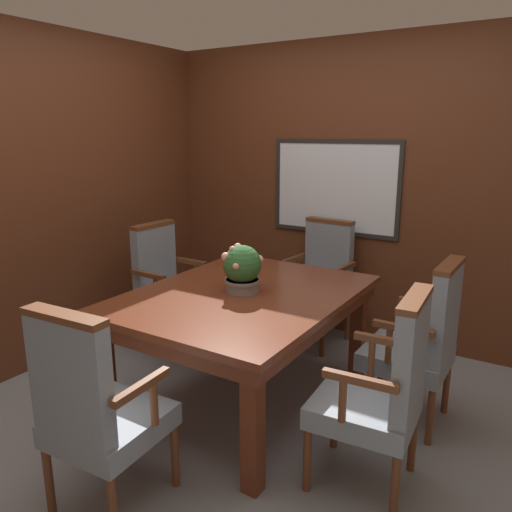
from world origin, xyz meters
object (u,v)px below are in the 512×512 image
Objects in this scene: chair_head_far at (321,279)px; chair_head_near at (95,407)px; chair_right_far at (421,340)px; chair_left_far at (166,284)px; dining_table at (243,306)px; chair_right_near at (382,389)px; potted_plant at (242,268)px.

chair_head_near is at bearing -84.69° from chair_head_far.
chair_right_far and chair_left_far have the same top height.
chair_left_far is at bearing -135.50° from chair_head_far.
chair_right_near is at bearing -18.20° from dining_table.
potted_plant reaches higher than chair_head_far.
chair_left_far is at bearing -113.61° from chair_right_near.
potted_plant is (-1.03, -0.34, 0.36)m from chair_right_far.
chair_right_near is 3.41× the size of potted_plant.
chair_head_near and chair_right_near have the same top height.
chair_head_near is (-0.02, -1.17, -0.12)m from dining_table.
chair_head_far is at bearing 90.35° from dining_table.
dining_table is at bearing -112.12° from chair_right_near.
dining_table is 1.57× the size of chair_left_far.
chair_right_near is at bearing -18.49° from potted_plant.
chair_right_far is (1.03, -0.83, 0.00)m from chair_head_far.
dining_table is 0.24m from potted_plant.
potted_plant is at bearing 142.65° from dining_table.
chair_left_far is (-0.97, 1.55, 0.00)m from chair_head_near.
chair_head_near is at bearing -90.26° from potted_plant.
potted_plant is at bearing -93.46° from chair_head_near.
chair_head_near is 1.00× the size of chair_right_near.
dining_table is 5.37× the size of potted_plant.
chair_right_far is at bearing -127.64° from chair_head_near.
chair_right_near is at bearing -0.20° from chair_right_far.
chair_head_near and chair_right_far have the same top height.
chair_head_far is at bearing -49.73° from chair_left_far.
chair_right_far is 1.00× the size of chair_left_far.
chair_head_far is 1.00× the size of chair_left_far.
dining_table is at bearing -84.05° from chair_head_far.
dining_table is 1.57× the size of chair_head_far.
dining_table is 1.57× the size of chair_right_near.
potted_plant is at bearing -84.71° from chair_head_far.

